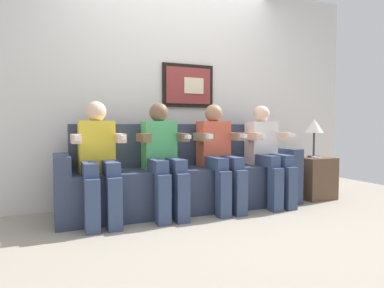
% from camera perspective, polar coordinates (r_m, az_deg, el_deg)
% --- Properties ---
extents(ground_plane, '(6.48, 6.48, 0.00)m').
position_cam_1_polar(ground_plane, '(3.35, 1.02, -12.18)').
color(ground_plane, '#9E9384').
extents(back_wall_assembly, '(4.98, 0.10, 2.60)m').
position_cam_1_polar(back_wall_assembly, '(3.96, -3.44, 9.17)').
color(back_wall_assembly, silver).
rests_on(back_wall_assembly, ground_plane).
extents(couch, '(2.58, 0.58, 0.90)m').
position_cam_1_polar(couch, '(3.58, -1.11, -6.07)').
color(couch, '#333D56').
rests_on(couch, ground_plane).
extents(person_leftmost, '(0.46, 0.56, 1.11)m').
position_cam_1_polar(person_leftmost, '(3.15, -15.58, -2.06)').
color(person_leftmost, yellow).
rests_on(person_leftmost, ground_plane).
extents(person_left_center, '(0.46, 0.56, 1.11)m').
position_cam_1_polar(person_left_center, '(3.28, -4.96, -1.75)').
color(person_left_center, '#4CB266').
rests_on(person_left_center, ground_plane).
extents(person_right_center, '(0.46, 0.56, 1.11)m').
position_cam_1_polar(person_right_center, '(3.52, 4.52, -1.42)').
color(person_right_center, '#D8593F').
rests_on(person_right_center, ground_plane).
extents(person_rightmost, '(0.46, 0.56, 1.11)m').
position_cam_1_polar(person_rightmost, '(3.83, 12.63, -1.11)').
color(person_rightmost, white).
rests_on(person_rightmost, ground_plane).
extents(side_table_right, '(0.40, 0.40, 0.50)m').
position_cam_1_polar(side_table_right, '(4.38, 19.91, -5.38)').
color(side_table_right, brown).
rests_on(side_table_right, ground_plane).
extents(table_lamp, '(0.22, 0.22, 0.46)m').
position_cam_1_polar(table_lamp, '(4.33, 19.99, 2.60)').
color(table_lamp, '#333338').
rests_on(table_lamp, side_table_right).
extents(spare_remote_on_table, '(0.04, 0.13, 0.02)m').
position_cam_1_polar(spare_remote_on_table, '(4.21, 20.32, -2.16)').
color(spare_remote_on_table, white).
rests_on(spare_remote_on_table, side_table_right).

